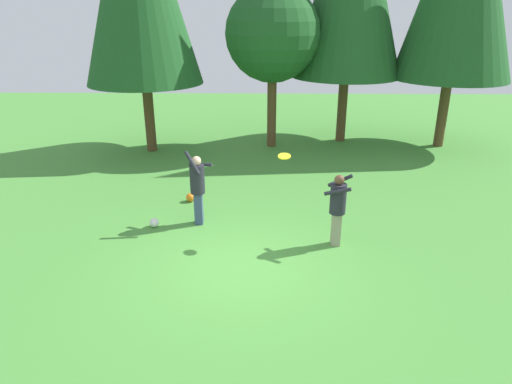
{
  "coord_description": "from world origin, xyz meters",
  "views": [
    {
      "loc": [
        0.43,
        -7.95,
        4.79
      ],
      "look_at": [
        0.27,
        1.39,
        1.05
      ],
      "focal_mm": 32.36,
      "sensor_mm": 36.0,
      "label": 1
    }
  ],
  "objects_px": {
    "person_catcher": "(338,204)",
    "frisbee": "(284,156)",
    "ball_orange": "(190,197)",
    "person_thrower": "(197,184)",
    "ball_white": "(154,223)",
    "tree_center": "(273,35)"
  },
  "relations": [
    {
      "from": "frisbee",
      "to": "ball_orange",
      "type": "relative_size",
      "value": 1.24
    },
    {
      "from": "person_thrower",
      "to": "ball_orange",
      "type": "xyz_separation_m",
      "value": [
        -0.41,
        1.32,
        -0.88
      ]
    },
    {
      "from": "person_catcher",
      "to": "frisbee",
      "type": "distance_m",
      "value": 1.51
    },
    {
      "from": "person_catcher",
      "to": "ball_orange",
      "type": "distance_m",
      "value": 4.29
    },
    {
      "from": "person_catcher",
      "to": "frisbee",
      "type": "height_order",
      "value": "frisbee"
    },
    {
      "from": "frisbee",
      "to": "person_thrower",
      "type": "bearing_deg",
      "value": 160.44
    },
    {
      "from": "person_catcher",
      "to": "person_thrower",
      "type": "bearing_deg",
      "value": -2.66
    },
    {
      "from": "frisbee",
      "to": "tree_center",
      "type": "relative_size",
      "value": 0.05
    },
    {
      "from": "person_catcher",
      "to": "ball_white",
      "type": "height_order",
      "value": "person_catcher"
    },
    {
      "from": "ball_white",
      "to": "ball_orange",
      "type": "relative_size",
      "value": 0.93
    },
    {
      "from": "person_thrower",
      "to": "person_catcher",
      "type": "relative_size",
      "value": 1.15
    },
    {
      "from": "ball_white",
      "to": "ball_orange",
      "type": "distance_m",
      "value": 1.67
    },
    {
      "from": "person_catcher",
      "to": "ball_orange",
      "type": "bearing_deg",
      "value": -18.26
    },
    {
      "from": "person_thrower",
      "to": "frisbee",
      "type": "distance_m",
      "value": 2.27
    },
    {
      "from": "tree_center",
      "to": "ball_orange",
      "type": "bearing_deg",
      "value": -112.37
    },
    {
      "from": "person_catcher",
      "to": "ball_orange",
      "type": "xyz_separation_m",
      "value": [
        -3.5,
        2.33,
        -0.83
      ]
    },
    {
      "from": "person_thrower",
      "to": "ball_white",
      "type": "height_order",
      "value": "person_thrower"
    },
    {
      "from": "person_thrower",
      "to": "frisbee",
      "type": "relative_size",
      "value": 6.31
    },
    {
      "from": "frisbee",
      "to": "ball_orange",
      "type": "bearing_deg",
      "value": 139.55
    },
    {
      "from": "person_catcher",
      "to": "frisbee",
      "type": "bearing_deg",
      "value": 0.0
    },
    {
      "from": "ball_orange",
      "to": "tree_center",
      "type": "xyz_separation_m",
      "value": [
        2.22,
        5.4,
        3.82
      ]
    },
    {
      "from": "person_catcher",
      "to": "tree_center",
      "type": "xyz_separation_m",
      "value": [
        -1.28,
        7.73,
        2.99
      ]
    }
  ]
}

